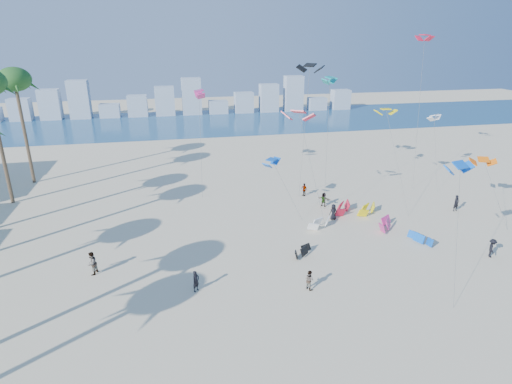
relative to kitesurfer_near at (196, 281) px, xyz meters
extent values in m
plane|color=beige|center=(3.15, -8.23, -0.83)|extent=(220.00, 220.00, 0.00)
plane|color=navy|center=(3.15, 63.77, -0.82)|extent=(220.00, 220.00, 0.00)
imported|color=black|center=(0.00, 0.00, 0.00)|extent=(0.71, 0.70, 1.65)
imported|color=gray|center=(8.26, -1.43, -0.06)|extent=(0.86, 0.93, 1.53)
imported|color=black|center=(14.69, 10.00, 0.00)|extent=(0.87, 0.63, 1.66)
imported|color=gray|center=(13.86, 17.10, -0.05)|extent=(0.78, 0.97, 1.55)
imported|color=black|center=(24.98, -0.06, 0.01)|extent=(1.08, 1.24, 1.66)
imported|color=gray|center=(14.99, 13.59, -0.04)|extent=(1.37, 1.34, 1.57)
imported|color=black|center=(28.41, 9.41, 0.07)|extent=(0.71, 0.52, 1.79)
imported|color=gray|center=(-7.83, 4.01, 0.13)|extent=(1.05, 1.15, 1.92)
cylinder|color=#595959|center=(10.21, 11.69, 2.14)|extent=(2.79, 2.32, 5.95)
cylinder|color=#595959|center=(12.14, 9.84, 4.65)|extent=(2.28, 3.04, 10.96)
cylinder|color=#595959|center=(22.35, 11.96, 4.31)|extent=(0.91, 5.55, 10.29)
cylinder|color=#595959|center=(2.35, 21.03, 5.03)|extent=(0.47, 3.87, 11.71)
cylinder|color=#595959|center=(15.05, 13.79, 6.02)|extent=(0.60, 2.03, 13.69)
cylinder|color=#595959|center=(30.42, 6.65, 2.03)|extent=(0.11, 4.98, 5.73)
cylinder|color=#595959|center=(13.94, 18.13, 6.49)|extent=(1.55, 2.50, 14.63)
cylinder|color=#595959|center=(30.73, 17.43, 3.35)|extent=(1.36, 4.80, 8.36)
cylinder|color=#595959|center=(17.91, -4.16, 3.86)|extent=(1.11, 3.22, 9.38)
cylinder|color=#595959|center=(28.82, 19.22, 8.05)|extent=(2.23, 5.25, 17.75)
cylinder|color=brown|center=(-19.01, 21.77, 5.79)|extent=(0.40, 0.40, 13.24)
cylinder|color=brown|center=(-18.58, 28.77, 5.60)|extent=(0.40, 0.40, 12.86)
ellipsoid|color=#1E5621|center=(-18.58, 28.77, 12.03)|extent=(3.80, 3.80, 2.85)
cube|color=#9EADBF|center=(-32.65, 73.77, 1.57)|extent=(4.40, 3.00, 4.80)
cube|color=#9EADBF|center=(-26.45, 73.77, 2.47)|extent=(4.40, 3.00, 6.60)
cube|color=#9EADBF|center=(-20.25, 73.77, 3.37)|extent=(4.40, 3.00, 8.40)
cube|color=#9EADBF|center=(-14.05, 73.77, 0.67)|extent=(4.40, 3.00, 3.00)
cube|color=#9EADBF|center=(-7.85, 73.77, 1.57)|extent=(4.40, 3.00, 4.80)
cube|color=#9EADBF|center=(-1.65, 73.77, 2.47)|extent=(4.40, 3.00, 6.60)
cube|color=#9EADBF|center=(4.55, 73.77, 3.37)|extent=(4.40, 3.00, 8.40)
cube|color=#9EADBF|center=(10.75, 73.77, 0.67)|extent=(4.40, 3.00, 3.00)
cube|color=#9EADBF|center=(16.95, 73.77, 1.57)|extent=(4.40, 3.00, 4.80)
cube|color=#9EADBF|center=(23.15, 73.77, 2.47)|extent=(4.40, 3.00, 6.60)
cube|color=#9EADBF|center=(29.35, 73.77, 3.37)|extent=(4.40, 3.00, 8.40)
cube|color=#9EADBF|center=(35.55, 73.77, 0.67)|extent=(4.40, 3.00, 3.00)
cube|color=#9EADBF|center=(41.75, 73.77, 1.57)|extent=(4.40, 3.00, 4.80)
camera|label=1|loc=(-1.10, -26.89, 17.03)|focal=29.47mm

